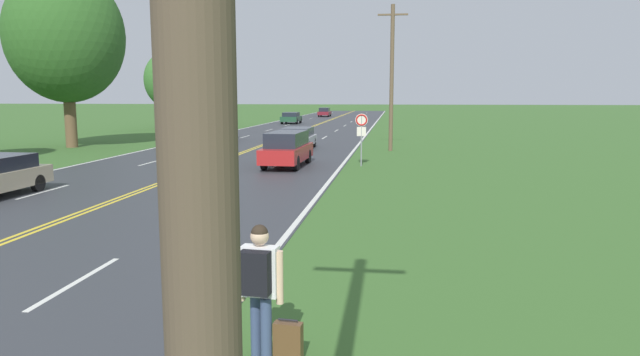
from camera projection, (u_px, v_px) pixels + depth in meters
The scene contains 12 objects.
hitchhiker_person at pixel (259, 279), 7.23m from camera, with size 0.61×0.46×1.80m.
suitcase at pixel (288, 343), 7.31m from camera, with size 0.38×0.19×0.59m.
traffic_sign at pixel (361, 127), 27.25m from camera, with size 0.60×0.10×2.52m.
utility_pole_midground at pixel (392, 76), 34.37m from camera, with size 1.80×0.24×8.74m.
tree_left_verge at pixel (169, 80), 53.96m from camera, with size 4.66×4.66×7.48m.
tree_behind_sign at pixel (182, 79), 60.43m from camera, with size 4.18×4.18×7.54m.
tree_mid_treeline at pixel (65, 36), 36.37m from camera, with size 7.36×7.36×11.37m.
car_red_van_approaching at pixel (287, 148), 27.25m from camera, with size 1.83×4.80×1.68m.
car_silver_hatchback_mid_near at pixel (297, 137), 36.12m from camera, with size 1.94×4.14×1.35m.
car_dark_grey_suv_mid_far at pixel (218, 127), 42.68m from camera, with size 2.00×4.41×1.94m.
car_dark_green_sedan_receding at pixel (291, 118), 67.55m from camera, with size 1.99×4.01×1.35m.
car_maroon_sedan_distant at pixel (325, 112), 89.42m from camera, with size 1.75×4.51×1.40m.
Camera 1 is at (9.09, -1.90, 3.42)m, focal length 32.00 mm.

